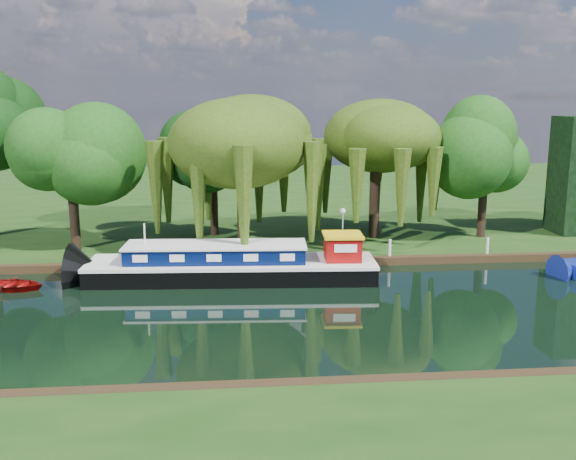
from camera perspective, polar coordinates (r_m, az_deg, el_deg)
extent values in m
plane|color=black|center=(30.25, 7.34, -7.10)|extent=(120.00, 120.00, 0.00)
cube|color=#14330E|center=(62.97, 0.66, 3.07)|extent=(120.00, 52.00, 0.45)
cube|color=black|center=(34.92, -4.99, -3.81)|extent=(15.55, 4.29, 1.03)
cube|color=silver|center=(34.76, -5.01, -2.86)|extent=(15.64, 4.36, 0.19)
cube|color=#04103B|center=(34.69, -6.44, -2.05)|extent=(9.66, 3.00, 0.81)
cube|color=silver|center=(34.59, -6.45, -1.32)|extent=(9.84, 3.18, 0.10)
cube|color=maroon|center=(34.78, 4.86, -1.59)|extent=(1.98, 1.98, 1.28)
cube|color=gold|center=(34.62, 4.88, -0.45)|extent=(2.21, 2.21, 0.14)
cylinder|color=silver|center=(35.05, -12.60, -1.08)|extent=(0.09, 0.09, 2.05)
imported|color=maroon|center=(36.06, -23.25, -4.88)|extent=(3.72, 3.00, 0.68)
cylinder|color=black|center=(39.48, -4.04, 2.08)|extent=(0.69, 0.69, 5.33)
ellipsoid|color=#27420E|center=(39.02, -4.12, 7.66)|extent=(7.44, 7.44, 4.81)
cylinder|color=black|center=(43.15, 7.70, 2.59)|extent=(0.70, 0.70, 4.97)
ellipsoid|color=#27420E|center=(42.74, 7.83, 7.35)|extent=(6.79, 6.79, 4.39)
cylinder|color=black|center=(41.37, -18.57, 2.81)|extent=(0.65, 0.65, 6.56)
ellipsoid|color=#144210|center=(41.07, -18.82, 6.51)|extent=(5.37, 5.37, 5.37)
cylinder|color=black|center=(43.82, -6.62, 3.35)|extent=(0.47, 0.47, 5.87)
ellipsoid|color=black|center=(43.54, -6.70, 6.48)|extent=(4.69, 4.69, 4.69)
cylinder|color=black|center=(44.88, 16.97, 3.29)|extent=(0.62, 0.62, 6.15)
ellipsoid|color=#144210|center=(44.60, 17.16, 6.49)|extent=(4.92, 4.92, 4.92)
cylinder|color=silver|center=(39.88, 4.85, -0.12)|extent=(0.10, 0.10, 2.20)
sphere|color=white|center=(39.64, 4.88, 1.69)|extent=(0.36, 0.36, 0.36)
cylinder|color=silver|center=(37.54, -10.58, -1.97)|extent=(0.16, 0.16, 1.00)
cylinder|color=silver|center=(37.44, -1.40, -1.81)|extent=(0.16, 0.16, 1.00)
cylinder|color=silver|center=(38.53, 9.04, -1.56)|extent=(0.16, 0.16, 1.00)
cylinder|color=silver|center=(40.42, 17.32, -1.33)|extent=(0.16, 0.16, 1.00)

